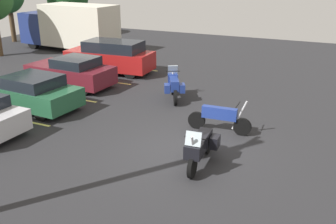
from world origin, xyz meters
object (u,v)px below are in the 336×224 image
(car_red, at_px, (111,57))
(motorcycle_touring, at_px, (200,146))
(box_truck, at_px, (71,26))
(motorcycle_second, at_px, (174,85))
(car_green, at_px, (30,92))
(car_maroon, at_px, (72,72))
(motorcycle_third, at_px, (220,118))

(car_red, bearing_deg, motorcycle_touring, -134.23)
(car_red, relative_size, box_truck, 0.67)
(motorcycle_second, bearing_deg, car_green, 126.16)
(motorcycle_touring, xyz_separation_m, box_truck, (12.12, 14.16, 1.02))
(car_red, bearing_deg, motorcycle_second, -118.77)
(motorcycle_touring, relative_size, box_truck, 0.31)
(motorcycle_second, height_order, box_truck, box_truck)
(motorcycle_second, bearing_deg, car_maroon, 93.82)
(car_red, xyz_separation_m, box_truck, (4.09, 5.91, 0.76))
(car_green, xyz_separation_m, box_truck, (10.42, 6.10, 0.96))
(car_maroon, xyz_separation_m, car_red, (3.13, -0.22, 0.17))
(car_green, distance_m, car_maroon, 3.23)
(motorcycle_touring, relative_size, car_maroon, 0.53)
(motorcycle_touring, distance_m, motorcycle_second, 6.15)
(motorcycle_touring, height_order, car_maroon, car_maroon)
(car_green, relative_size, car_maroon, 1.03)
(car_red, bearing_deg, car_green, -178.25)
(car_maroon, bearing_deg, motorcycle_touring, -120.07)
(motorcycle_second, xyz_separation_m, car_maroon, (-0.35, 5.28, 0.08))
(motorcycle_third, height_order, box_truck, box_truck)
(car_maroon, bearing_deg, car_red, -4.08)
(motorcycle_third, xyz_separation_m, car_red, (5.42, 8.01, 0.35))
(motorcycle_third, distance_m, box_truck, 16.89)
(motorcycle_touring, bearing_deg, motorcycle_second, 31.29)
(motorcycle_touring, distance_m, car_red, 11.52)
(car_green, bearing_deg, car_red, 1.75)
(car_green, bearing_deg, motorcycle_third, -83.36)
(motorcycle_third, bearing_deg, motorcycle_touring, -174.78)
(motorcycle_third, distance_m, car_red, 9.68)
(car_green, bearing_deg, motorcycle_touring, -101.96)
(motorcycle_third, relative_size, car_green, 0.52)
(car_maroon, distance_m, box_truck, 9.24)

